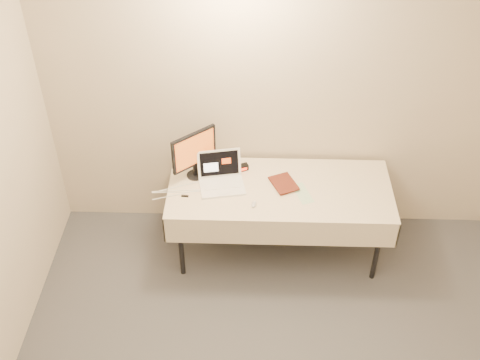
{
  "coord_description": "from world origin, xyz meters",
  "views": [
    {
      "loc": [
        -0.21,
        -1.77,
        3.96
      ],
      "look_at": [
        -0.33,
        1.99,
        0.86
      ],
      "focal_mm": 45.0,
      "sensor_mm": 36.0,
      "label": 1
    }
  ],
  "objects_px": {
    "laptop": "(221,177)",
    "monitor": "(194,151)",
    "table": "(280,194)",
    "book": "(274,176)"
  },
  "relations": [
    {
      "from": "laptop",
      "to": "book",
      "type": "bearing_deg",
      "value": -17.49
    },
    {
      "from": "table",
      "to": "monitor",
      "type": "relative_size",
      "value": 4.24
    },
    {
      "from": "monitor",
      "to": "table",
      "type": "bearing_deg",
      "value": -52.12
    },
    {
      "from": "table",
      "to": "laptop",
      "type": "xyz_separation_m",
      "value": [
        -0.49,
        0.06,
        0.12
      ]
    },
    {
      "from": "laptop",
      "to": "monitor",
      "type": "height_order",
      "value": "monitor"
    },
    {
      "from": "laptop",
      "to": "book",
      "type": "xyz_separation_m",
      "value": [
        0.44,
        -0.05,
        0.06
      ]
    },
    {
      "from": "book",
      "to": "monitor",
      "type": "bearing_deg",
      "value": 143.98
    },
    {
      "from": "laptop",
      "to": "monitor",
      "type": "bearing_deg",
      "value": 147.76
    },
    {
      "from": "book",
      "to": "laptop",
      "type": "bearing_deg",
      "value": 149.11
    },
    {
      "from": "book",
      "to": "table",
      "type": "bearing_deg",
      "value": -29.43
    }
  ]
}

